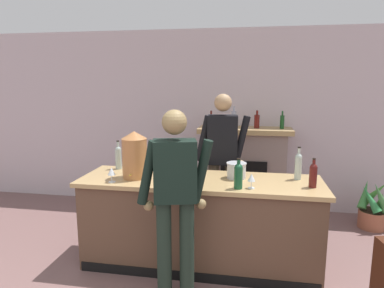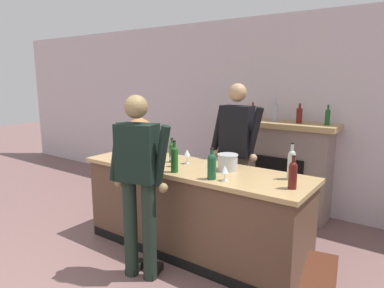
# 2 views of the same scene
# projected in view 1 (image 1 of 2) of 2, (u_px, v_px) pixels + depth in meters

# --- Properties ---
(wall_back_panel) EXTENTS (12.00, 0.07, 2.75)m
(wall_back_panel) POSITION_uv_depth(u_px,v_px,m) (220.00, 120.00, 5.32)
(wall_back_panel) COLOR silver
(wall_back_panel) RESTS_ON ground_plane
(bar_counter) EXTENTS (2.53, 0.77, 0.96)m
(bar_counter) POSITION_uv_depth(u_px,v_px,m) (200.00, 222.00, 3.67)
(bar_counter) COLOR brown
(bar_counter) RESTS_ON ground_plane
(fireplace_stone) EXTENTS (1.35, 0.52, 1.61)m
(fireplace_stone) POSITION_uv_depth(u_px,v_px,m) (244.00, 170.00, 5.13)
(fireplace_stone) COLOR gray
(fireplace_stone) RESTS_ON ground_plane
(potted_plant_corner) EXTENTS (0.47, 0.47, 0.69)m
(potted_plant_corner) POSITION_uv_depth(u_px,v_px,m) (373.00, 209.00, 4.63)
(potted_plant_corner) COLOR #A15B41
(potted_plant_corner) RESTS_ON ground_plane
(person_customer) EXTENTS (0.64, 0.37, 1.74)m
(person_customer) POSITION_uv_depth(u_px,v_px,m) (175.00, 200.00, 2.94)
(person_customer) COLOR black
(person_customer) RESTS_ON ground_plane
(person_bartender) EXTENTS (0.66, 0.32, 1.83)m
(person_bartender) POSITION_uv_depth(u_px,v_px,m) (222.00, 161.00, 4.17)
(person_bartender) COLOR brown
(person_bartender) RESTS_ON ground_plane
(copper_dispenser) EXTENTS (0.27, 0.31, 0.50)m
(copper_dispenser) POSITION_uv_depth(u_px,v_px,m) (135.00, 155.00, 3.59)
(copper_dispenser) COLOR #B37240
(copper_dispenser) RESTS_ON bar_counter
(ice_bucket_steel) EXTENTS (0.21, 0.21, 0.17)m
(ice_bucket_steel) POSITION_uv_depth(u_px,v_px,m) (236.00, 170.00, 3.60)
(ice_bucket_steel) COLOR silver
(ice_bucket_steel) RESTS_ON bar_counter
(wine_bottle_riesling_slim) EXTENTS (0.07, 0.07, 0.27)m
(wine_bottle_riesling_slim) POSITION_uv_depth(u_px,v_px,m) (173.00, 166.00, 3.65)
(wine_bottle_riesling_slim) COLOR #23561A
(wine_bottle_riesling_slim) RESTS_ON bar_counter
(wine_bottle_chardonnay_pale) EXTENTS (0.07, 0.07, 0.34)m
(wine_bottle_chardonnay_pale) POSITION_uv_depth(u_px,v_px,m) (118.00, 156.00, 3.98)
(wine_bottle_chardonnay_pale) COLOR #A5BAB3
(wine_bottle_chardonnay_pale) RESTS_ON bar_counter
(wine_bottle_merlot_tall) EXTENTS (0.07, 0.07, 0.29)m
(wine_bottle_merlot_tall) POSITION_uv_depth(u_px,v_px,m) (313.00, 174.00, 3.28)
(wine_bottle_merlot_tall) COLOR #4F1613
(wine_bottle_merlot_tall) RESTS_ON bar_counter
(wine_bottle_port_short) EXTENTS (0.07, 0.07, 0.32)m
(wine_bottle_port_short) POSITION_uv_depth(u_px,v_px,m) (194.00, 172.00, 3.30)
(wine_bottle_port_short) COLOR #1A531F
(wine_bottle_port_short) RESTS_ON bar_counter
(wine_bottle_cabernet_heavy) EXTENTS (0.08, 0.08, 0.30)m
(wine_bottle_cabernet_heavy) POSITION_uv_depth(u_px,v_px,m) (238.00, 175.00, 3.24)
(wine_bottle_cabernet_heavy) COLOR #174C2D
(wine_bottle_cabernet_heavy) RESTS_ON bar_counter
(wine_bottle_rose_blush) EXTENTS (0.07, 0.07, 0.35)m
(wine_bottle_rose_blush) POSITION_uv_depth(u_px,v_px,m) (298.00, 165.00, 3.55)
(wine_bottle_rose_blush) COLOR #ACBDB2
(wine_bottle_rose_blush) RESTS_ON bar_counter
(wine_glass_front_left) EXTENTS (0.08, 0.08, 0.15)m
(wine_glass_front_left) POSITION_uv_depth(u_px,v_px,m) (112.00, 172.00, 3.45)
(wine_glass_front_left) COLOR silver
(wine_glass_front_left) RESTS_ON bar_counter
(wine_glass_near_bucket) EXTENTS (0.07, 0.07, 0.16)m
(wine_glass_near_bucket) POSITION_uv_depth(u_px,v_px,m) (190.00, 166.00, 3.66)
(wine_glass_near_bucket) COLOR silver
(wine_glass_near_bucket) RESTS_ON bar_counter
(wine_glass_by_dispenser) EXTENTS (0.07, 0.07, 0.15)m
(wine_glass_by_dispenser) POSITION_uv_depth(u_px,v_px,m) (252.00, 178.00, 3.25)
(wine_glass_by_dispenser) COLOR silver
(wine_glass_by_dispenser) RESTS_ON bar_counter
(wine_glass_mid_counter) EXTENTS (0.07, 0.07, 0.16)m
(wine_glass_mid_counter) POSITION_uv_depth(u_px,v_px,m) (181.00, 171.00, 3.49)
(wine_glass_mid_counter) COLOR silver
(wine_glass_mid_counter) RESTS_ON bar_counter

